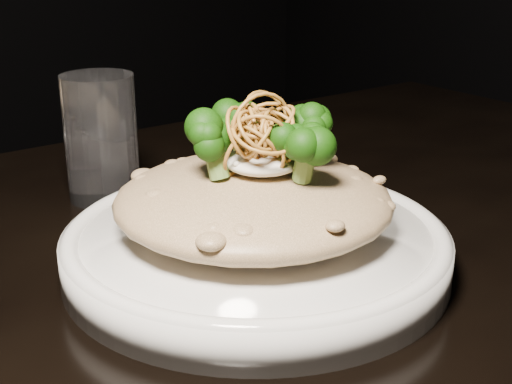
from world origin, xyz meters
The scene contains 7 objects.
table centered at (0.00, 0.00, 0.67)m, with size 1.10×0.80×0.75m.
plate centered at (-0.02, 0.03, 0.76)m, with size 0.26×0.26×0.03m, color silver.
risotto centered at (-0.02, 0.04, 0.80)m, with size 0.19×0.19×0.04m, color brown.
broccoli centered at (-0.01, 0.03, 0.84)m, with size 0.11×0.11×0.04m, color black, non-canonical shape.
cheese centered at (-0.01, 0.03, 0.83)m, with size 0.05×0.05×0.01m, color white.
shallots centered at (-0.01, 0.03, 0.85)m, with size 0.05×0.05×0.03m, color brown, non-canonical shape.
drinking_glass centered at (-0.04, 0.22, 0.80)m, with size 0.06×0.06×0.11m, color white.
Camera 1 is at (-0.28, -0.32, 0.97)m, focal length 50.00 mm.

